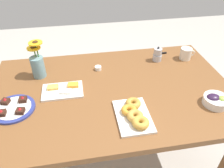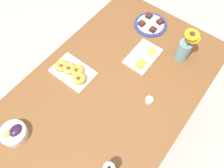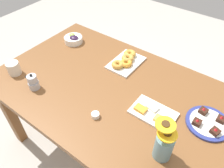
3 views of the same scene
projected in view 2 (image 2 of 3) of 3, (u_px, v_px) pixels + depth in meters
ground_plane at (112, 124)px, 2.06m from camera, size 6.00×6.00×0.00m
dining_table at (112, 93)px, 1.49m from camera, size 1.60×1.00×0.74m
grape_bowl at (14, 133)px, 1.24m from camera, size 0.15×0.15×0.07m
cheese_platter at (143, 57)px, 1.52m from camera, size 0.26×0.17×0.03m
croissant_platter at (72, 71)px, 1.45m from camera, size 0.19×0.28×0.05m
jam_cup_honey at (149, 100)px, 1.35m from camera, size 0.05×0.05×0.03m
dessert_plate at (150, 24)px, 1.66m from camera, size 0.25×0.25×0.05m
flower_vase at (184, 49)px, 1.45m from camera, size 0.11×0.11×0.26m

